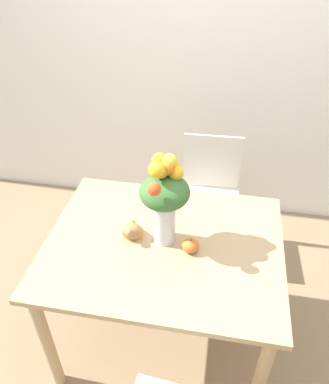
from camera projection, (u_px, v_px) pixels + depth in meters
name	position (u px, v px, depth m)	size (l,w,h in m)	color
ground_plane	(164.00, 333.00, 2.28)	(12.00, 12.00, 0.00)	#8E7556
wall_back	(200.00, 41.00, 2.49)	(8.00, 0.06, 2.70)	white
dining_table	(164.00, 259.00, 1.88)	(1.14, 0.89, 0.78)	tan
flower_vase	(165.00, 197.00, 1.67)	(0.23, 0.25, 0.46)	silver
pumpkin	(190.00, 245.00, 1.74)	(0.08, 0.08, 0.07)	orange
turkey_figurine	(133.00, 228.00, 1.82)	(0.11, 0.15, 0.09)	#A87A4C
dining_chair_near_window	(209.00, 197.00, 2.61)	(0.44, 0.44, 0.86)	silver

